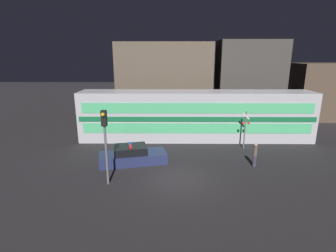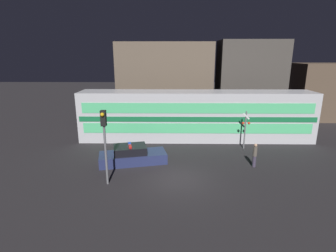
{
  "view_description": "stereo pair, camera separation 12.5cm",
  "coord_description": "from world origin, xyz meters",
  "px_view_note": "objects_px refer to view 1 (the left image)",
  "views": [
    {
      "loc": [
        -0.45,
        -15.0,
        7.59
      ],
      "look_at": [
        -0.63,
        5.48,
        2.0
      ],
      "focal_mm": 28.0,
      "sensor_mm": 36.0,
      "label": 1
    },
    {
      "loc": [
        -0.32,
        -15.0,
        7.59
      ],
      "look_at": [
        -0.63,
        5.48,
        2.0
      ],
      "focal_mm": 28.0,
      "sensor_mm": 36.0,
      "label": 2
    }
  ],
  "objects_px": {
    "train": "(196,116)",
    "traffic_light_corner": "(105,134)",
    "pedestrian": "(255,155)",
    "police_car": "(132,156)",
    "crossing_signal_near": "(245,127)"
  },
  "relations": [
    {
      "from": "train",
      "to": "traffic_light_corner",
      "type": "relative_size",
      "value": 4.58
    },
    {
      "from": "pedestrian",
      "to": "police_car",
      "type": "bearing_deg",
      "value": 175.8
    },
    {
      "from": "police_car",
      "to": "pedestrian",
      "type": "distance_m",
      "value": 8.65
    },
    {
      "from": "train",
      "to": "pedestrian",
      "type": "distance_m",
      "value": 7.32
    },
    {
      "from": "traffic_light_corner",
      "to": "crossing_signal_near",
      "type": "bearing_deg",
      "value": 32.65
    },
    {
      "from": "police_car",
      "to": "pedestrian",
      "type": "relative_size",
      "value": 2.97
    },
    {
      "from": "police_car",
      "to": "crossing_signal_near",
      "type": "height_order",
      "value": "crossing_signal_near"
    },
    {
      "from": "crossing_signal_near",
      "to": "traffic_light_corner",
      "type": "relative_size",
      "value": 0.69
    },
    {
      "from": "pedestrian",
      "to": "crossing_signal_near",
      "type": "bearing_deg",
      "value": 85.83
    },
    {
      "from": "pedestrian",
      "to": "crossing_signal_near",
      "type": "height_order",
      "value": "crossing_signal_near"
    },
    {
      "from": "pedestrian",
      "to": "traffic_light_corner",
      "type": "height_order",
      "value": "traffic_light_corner"
    },
    {
      "from": "train",
      "to": "police_car",
      "type": "distance_m",
      "value": 7.74
    },
    {
      "from": "pedestrian",
      "to": "traffic_light_corner",
      "type": "relative_size",
      "value": 0.37
    },
    {
      "from": "train",
      "to": "traffic_light_corner",
      "type": "xyz_separation_m",
      "value": [
        -6.08,
        -8.91,
        0.95
      ]
    },
    {
      "from": "police_car",
      "to": "pedestrian",
      "type": "xyz_separation_m",
      "value": [
        8.62,
        -0.63,
        0.35
      ]
    }
  ]
}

